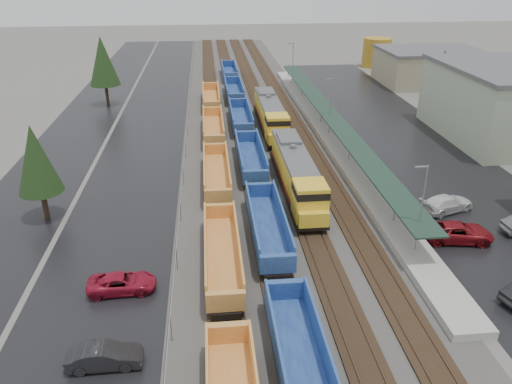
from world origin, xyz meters
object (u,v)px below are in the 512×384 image
(storage_tank, at_px, (377,53))
(parked_car_west_c, at_px, (122,283))
(parked_car_east_b, at_px, (458,232))
(parked_car_east_c, at_px, (447,204))
(locomotive_trail, at_px, (271,115))
(locomotive_lead, at_px, (297,174))
(well_string_yellow, at_px, (219,207))
(parked_car_west_b, at_px, (105,357))
(well_string_blue, at_px, (250,158))

(storage_tank, distance_m, parked_car_west_c, 91.01)
(parked_car_east_b, height_order, parked_car_east_c, parked_car_east_b)
(locomotive_trail, height_order, storage_tank, storage_tank)
(parked_car_west_c, height_order, parked_car_east_b, parked_car_east_b)
(locomotive_lead, relative_size, parked_car_west_c, 3.88)
(storage_tank, relative_size, parked_car_east_c, 1.12)
(locomotive_lead, xyz_separation_m, locomotive_trail, (0.00, 21.00, 0.00))
(parked_car_west_c, relative_size, parked_car_east_b, 0.84)
(locomotive_trail, xyz_separation_m, parked_car_east_c, (13.63, -26.07, -1.51))
(well_string_yellow, bearing_deg, parked_car_west_c, -125.06)
(storage_tank, bearing_deg, parked_car_east_c, -102.64)
(well_string_yellow, bearing_deg, parked_car_east_c, -1.64)
(locomotive_lead, height_order, parked_car_west_b, locomotive_lead)
(well_string_yellow, relative_size, well_string_blue, 0.85)
(parked_car_west_b, distance_m, parked_car_west_c, 7.44)
(storage_tank, xyz_separation_m, parked_car_east_b, (-17.05, -74.85, -2.29))
(locomotive_lead, height_order, locomotive_trail, same)
(well_string_blue, xyz_separation_m, parked_car_east_c, (17.63, -12.69, -0.41))
(well_string_blue, bearing_deg, parked_car_east_b, -48.21)
(locomotive_lead, height_order, well_string_yellow, locomotive_lead)
(well_string_yellow, height_order, parked_car_east_b, well_string_yellow)
(storage_tank, distance_m, parked_car_east_b, 76.80)
(storage_tank, relative_size, parked_car_west_b, 1.40)
(well_string_blue, distance_m, parked_car_east_c, 21.73)
(parked_car_west_b, bearing_deg, well_string_yellow, -23.50)
(well_string_yellow, relative_size, parked_car_east_c, 17.06)
(locomotive_trail, height_order, parked_car_east_c, locomotive_trail)
(storage_tank, bearing_deg, locomotive_lead, -114.40)
(well_string_blue, relative_size, parked_car_west_b, 25.04)
(parked_car_west_b, bearing_deg, parked_car_west_c, -1.03)
(well_string_blue, height_order, parked_car_west_b, well_string_blue)
(well_string_blue, bearing_deg, parked_car_west_b, -110.67)
(parked_car_west_c, distance_m, parked_car_east_c, 30.61)
(well_string_blue, xyz_separation_m, storage_tank, (33.21, 56.78, 1.88))
(well_string_yellow, xyz_separation_m, parked_car_west_c, (-7.35, -10.47, -0.50))
(parked_car_west_c, relative_size, parked_car_east_c, 0.89)
(well_string_yellow, xyz_separation_m, parked_car_east_b, (20.16, -6.00, -0.37))
(locomotive_lead, relative_size, storage_tank, 3.07)
(well_string_yellow, bearing_deg, parked_car_east_b, -16.58)
(well_string_yellow, xyz_separation_m, well_string_blue, (4.00, 12.07, 0.03))
(well_string_blue, xyz_separation_m, parked_car_west_c, (-11.35, -22.54, -0.53))
(well_string_blue, bearing_deg, well_string_yellow, -108.33)
(well_string_blue, relative_size, parked_car_east_c, 20.07)
(parked_car_east_b, bearing_deg, well_string_yellow, 81.75)
(parked_car_east_b, bearing_deg, storage_tank, -4.50)
(locomotive_lead, bearing_deg, storage_tank, 65.60)
(well_string_yellow, relative_size, parked_car_east_b, 16.19)
(locomotive_lead, xyz_separation_m, parked_car_east_c, (13.63, -5.07, -1.51))
(parked_car_west_b, height_order, parked_car_east_c, parked_car_east_c)
(well_string_yellow, distance_m, parked_car_east_c, 21.65)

